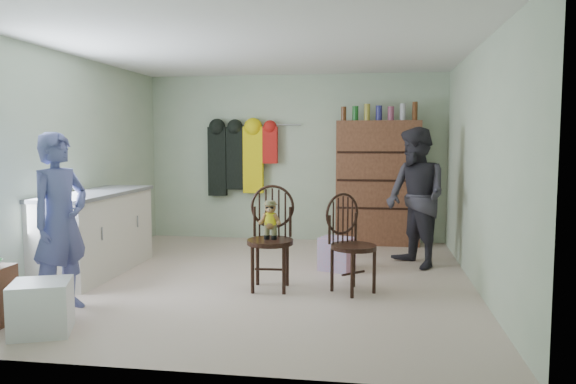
% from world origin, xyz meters
% --- Properties ---
extents(ground_plane, '(5.00, 5.00, 0.00)m').
position_xyz_m(ground_plane, '(0.00, 0.00, 0.00)').
color(ground_plane, beige).
rests_on(ground_plane, ground).
extents(room_walls, '(5.00, 5.00, 5.00)m').
position_xyz_m(room_walls, '(0.00, 0.53, 1.58)').
color(room_walls, '#B6C6A6').
rests_on(room_walls, ground).
extents(counter, '(0.64, 1.86, 0.94)m').
position_xyz_m(counter, '(-1.95, 0.00, 0.47)').
color(counter, silver).
rests_on(counter, ground).
extents(plastic_tub, '(0.56, 0.55, 0.42)m').
position_xyz_m(plastic_tub, '(-1.40, -1.96, 0.21)').
color(plastic_tub, white).
rests_on(plastic_tub, ground).
extents(chair_front, '(0.50, 0.50, 1.06)m').
position_xyz_m(chair_front, '(0.16, -0.35, 0.60)').
color(chair_front, black).
rests_on(chair_front, ground).
extents(chair_far, '(0.62, 0.62, 0.99)m').
position_xyz_m(chair_far, '(0.96, -0.34, 0.53)').
color(chair_far, black).
rests_on(chair_far, ground).
extents(striped_bag, '(0.45, 0.40, 0.39)m').
position_xyz_m(striped_bag, '(0.77, 0.55, 0.20)').
color(striped_bag, pink).
rests_on(striped_bag, ground).
extents(person_left, '(0.55, 0.67, 1.60)m').
position_xyz_m(person_left, '(-1.57, -1.36, 0.80)').
color(person_left, '#4E548F').
rests_on(person_left, ground).
extents(person_right, '(0.97, 1.03, 1.68)m').
position_xyz_m(person_right, '(1.69, 0.88, 0.84)').
color(person_right, '#2D2B33').
rests_on(person_right, ground).
extents(dresser, '(1.20, 0.39, 2.06)m').
position_xyz_m(dresser, '(1.25, 2.30, 0.91)').
color(dresser, brown).
rests_on(dresser, ground).
extents(coat_rack, '(1.42, 0.12, 1.09)m').
position_xyz_m(coat_rack, '(-0.83, 2.38, 1.25)').
color(coat_rack, '#99999E').
rests_on(coat_rack, ground).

